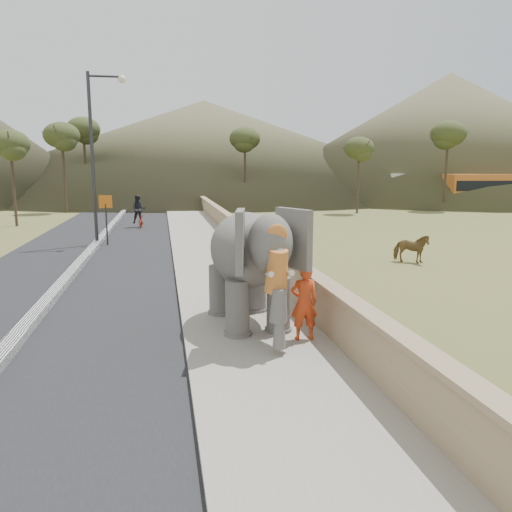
{
  "coord_description": "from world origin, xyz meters",
  "views": [
    {
      "loc": [
        -1.87,
        -10.66,
        3.68
      ],
      "look_at": [
        0.2,
        0.33,
        1.7
      ],
      "focal_mm": 35.0,
      "sensor_mm": 36.0,
      "label": 1
    }
  ],
  "objects_px": {
    "lamppost": "(98,142)",
    "motorcyclist": "(140,214)",
    "cow": "(411,249)",
    "elephant_and_man": "(248,266)"
  },
  "relations": [
    {
      "from": "elephant_and_man",
      "to": "motorcyclist",
      "type": "distance_m",
      "value": 20.95
    },
    {
      "from": "motorcyclist",
      "to": "cow",
      "type": "bearing_deg",
      "value": -51.87
    },
    {
      "from": "cow",
      "to": "motorcyclist",
      "type": "distance_m",
      "value": 17.66
    },
    {
      "from": "cow",
      "to": "lamppost",
      "type": "bearing_deg",
      "value": 92.36
    },
    {
      "from": "elephant_and_man",
      "to": "motorcyclist",
      "type": "relative_size",
      "value": 1.91
    },
    {
      "from": "lamppost",
      "to": "elephant_and_man",
      "type": "xyz_separation_m",
      "value": [
        4.71,
        -13.75,
        -3.39
      ]
    },
    {
      "from": "elephant_and_man",
      "to": "motorcyclist",
      "type": "height_order",
      "value": "elephant_and_man"
    },
    {
      "from": "motorcyclist",
      "to": "lamppost",
      "type": "bearing_deg",
      "value": -101.67
    },
    {
      "from": "lamppost",
      "to": "motorcyclist",
      "type": "height_order",
      "value": "lamppost"
    },
    {
      "from": "lamppost",
      "to": "cow",
      "type": "height_order",
      "value": "lamppost"
    }
  ]
}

